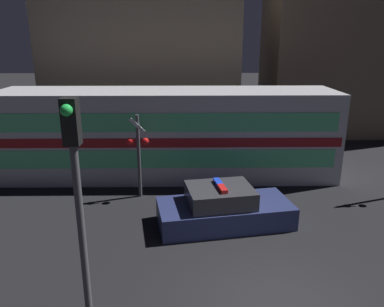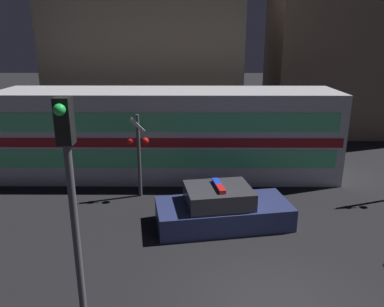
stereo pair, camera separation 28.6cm
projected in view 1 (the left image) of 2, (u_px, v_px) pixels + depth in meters
train at (168, 133)px, 16.28m from camera, size 14.31×3.14×3.75m
police_car at (223, 209)px, 12.15m from camera, size 4.55×2.60×1.42m
crossing_signal_far at (138, 150)px, 13.86m from camera, size 0.82×0.34×3.18m
traffic_light_corner at (77, 181)px, 7.33m from camera, size 0.30×0.46×4.79m
building_left at (143, 53)px, 21.39m from camera, size 10.70×4.91×10.09m
building_center at (348, 45)px, 23.49m from camera, size 10.01×5.68×10.86m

